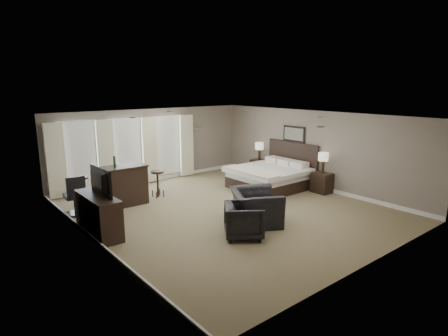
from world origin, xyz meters
TOP-DOWN VIEW (x-y plane):
  - room at (0.00, 0.00)m, footprint 7.60×8.60m
  - window_bay at (-1.00, 4.11)m, footprint 5.25×0.20m
  - bed at (2.58, 0.85)m, footprint 2.30×2.20m
  - nightstand_near at (3.47, -0.60)m, footprint 0.49×0.59m
  - nightstand_far at (3.47, 2.30)m, footprint 0.47×0.58m
  - lamp_near at (3.47, -0.60)m, footprint 0.32×0.32m
  - lamp_far at (3.47, 2.30)m, footprint 0.32×0.32m
  - wall_art at (3.70, 0.85)m, footprint 0.04×0.96m
  - dresser at (-3.45, 0.52)m, footprint 0.53×1.63m
  - tv at (-3.45, 0.52)m, footprint 0.64×1.12m
  - armchair_near at (-0.10, -1.23)m, footprint 1.37×1.54m
  - armchair_far at (-0.93, -1.71)m, footprint 1.14×1.15m
  - bar_counter at (-2.06, 2.23)m, footprint 1.34×0.69m
  - bar_stool_left at (-2.83, 3.38)m, footprint 0.41×0.41m
  - bar_stool_right at (-0.90, 2.30)m, footprint 0.44×0.44m
  - desk_chair at (-3.42, 2.30)m, footprint 0.59×0.59m

SIDE VIEW (x-z plane):
  - nightstand_far at x=3.47m, z-range 0.00..0.63m
  - nightstand_near at x=3.47m, z-range 0.00..0.65m
  - bar_stool_left at x=-2.83m, z-range 0.00..0.74m
  - bar_stool_right at x=-0.90m, z-range 0.00..0.84m
  - armchair_far at x=-0.93m, z-range 0.00..0.87m
  - dresser at x=-3.45m, z-range 0.00..0.95m
  - desk_chair at x=-3.42m, z-range 0.00..1.09m
  - armchair_near at x=-0.10m, z-range 0.00..1.13m
  - bar_counter at x=-2.06m, z-range 0.00..1.17m
  - bed at x=2.58m, z-range 0.00..1.47m
  - lamp_far at x=3.47m, z-range 0.63..1.30m
  - lamp_near at x=3.47m, z-range 0.65..1.31m
  - tv at x=-3.45m, z-range 0.95..1.09m
  - window_bay at x=-1.00m, z-range 0.05..2.35m
  - room at x=0.00m, z-range -0.02..2.62m
  - wall_art at x=3.70m, z-range 1.47..2.03m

